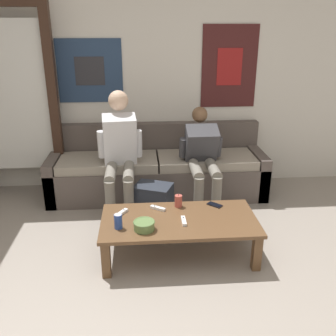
{
  "coord_description": "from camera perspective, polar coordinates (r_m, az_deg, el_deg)",
  "views": [
    {
      "loc": [
        -0.17,
        -1.82,
        1.89
      ],
      "look_at": [
        0.08,
        1.42,
        0.63
      ],
      "focal_mm": 40.0,
      "sensor_mm": 36.0,
      "label": 1
    }
  ],
  "objects": [
    {
      "name": "game_controller_far_center",
      "position": [
        3.3,
        -7.06,
        -6.78
      ],
      "size": [
        0.11,
        0.14,
        0.03
      ],
      "color": "white",
      "rests_on": "coffee_table"
    },
    {
      "name": "cell_phone",
      "position": [
        3.45,
        7.13,
        -5.59
      ],
      "size": [
        0.14,
        0.14,
        0.01
      ],
      "color": "black",
      "rests_on": "coffee_table"
    },
    {
      "name": "person_seated_teen",
      "position": [
        3.98,
        5.29,
        1.72
      ],
      "size": [
        0.47,
        0.91,
        1.05
      ],
      "color": "gray",
      "rests_on": "ground_plane"
    },
    {
      "name": "game_controller_near_left",
      "position": [
        3.35,
        -1.55,
        -6.14
      ],
      "size": [
        0.14,
        0.11,
        0.03
      ],
      "color": "white",
      "rests_on": "coffee_table"
    },
    {
      "name": "ceramic_bowl",
      "position": [
        3.03,
        -3.66,
        -8.64
      ],
      "size": [
        0.18,
        0.18,
        0.08
      ],
      "color": "#607F47",
      "rests_on": "coffee_table"
    },
    {
      "name": "backpack",
      "position": [
        3.8,
        -2.29,
        -5.52
      ],
      "size": [
        0.43,
        0.38,
        0.39
      ],
      "color": "#282D38",
      "rests_on": "ground_plane"
    },
    {
      "name": "couch",
      "position": [
        4.39,
        -1.62,
        -0.46
      ],
      "size": [
        2.47,
        0.71,
        0.79
      ],
      "color": "#564C47",
      "rests_on": "ground_plane"
    },
    {
      "name": "coffee_table",
      "position": [
        3.23,
        1.7,
        -8.5
      ],
      "size": [
        1.32,
        0.66,
        0.34
      ],
      "color": "brown",
      "rests_on": "ground_plane"
    },
    {
      "name": "pillar_candle",
      "position": [
        3.38,
        1.59,
        -5.05
      ],
      "size": [
        0.07,
        0.07,
        0.12
      ],
      "color": "#B24C42",
      "rests_on": "coffee_table"
    },
    {
      "name": "door_frame",
      "position": [
        4.49,
        -22.87,
        10.66
      ],
      "size": [
        1.0,
        0.1,
        2.15
      ],
      "color": "#382319",
      "rests_on": "ground_plane"
    },
    {
      "name": "wall_back",
      "position": [
        4.48,
        -2.22,
        13.23
      ],
      "size": [
        10.0,
        0.07,
        2.55
      ],
      "color": "silver",
      "rests_on": "ground_plane"
    },
    {
      "name": "person_seated_adult",
      "position": [
        3.9,
        -7.39,
        2.81
      ],
      "size": [
        0.47,
        0.88,
        1.25
      ],
      "color": "gray",
      "rests_on": "ground_plane"
    },
    {
      "name": "drink_can_blue",
      "position": [
        3.06,
        -7.6,
        -8.05
      ],
      "size": [
        0.07,
        0.07,
        0.12
      ],
      "color": "#28479E",
      "rests_on": "coffee_table"
    },
    {
      "name": "game_controller_near_right",
      "position": [
        3.15,
        2.42,
        -8.06
      ],
      "size": [
        0.03,
        0.14,
        0.03
      ],
      "color": "white",
      "rests_on": "coffee_table"
    }
  ]
}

